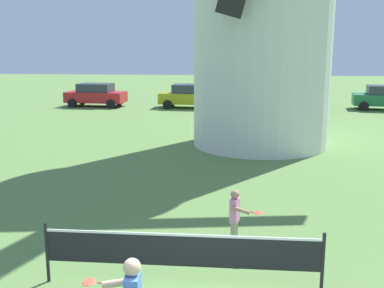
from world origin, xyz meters
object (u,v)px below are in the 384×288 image
at_px(parked_car_red, 96,95).
at_px(tennis_net, 181,251).
at_px(parked_car_blue, 295,97).
at_px(parked_car_mustard, 190,96).
at_px(player_far, 236,215).

bearing_deg(parked_car_red, tennis_net, -70.13).
distance_m(tennis_net, parked_car_blue, 23.83).
relative_size(parked_car_red, parked_car_mustard, 0.98).
distance_m(player_far, parked_car_red, 24.03).
distance_m(parked_car_red, parked_car_mustard, 6.49).
bearing_deg(tennis_net, parked_car_mustard, 95.11).
height_order(parked_car_red, parked_car_mustard, same).
relative_size(player_far, parked_car_blue, 0.30).
relative_size(parked_car_red, parked_car_blue, 1.00).
bearing_deg(parked_car_mustard, tennis_net, -84.89).
height_order(player_far, parked_car_blue, parked_car_blue).
bearing_deg(player_far, tennis_net, -117.85).
height_order(parked_car_mustard, parked_car_blue, same).
relative_size(parked_car_mustard, parked_car_blue, 1.02).
xyz_separation_m(tennis_net, parked_car_red, (-8.60, 23.80, 0.13)).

